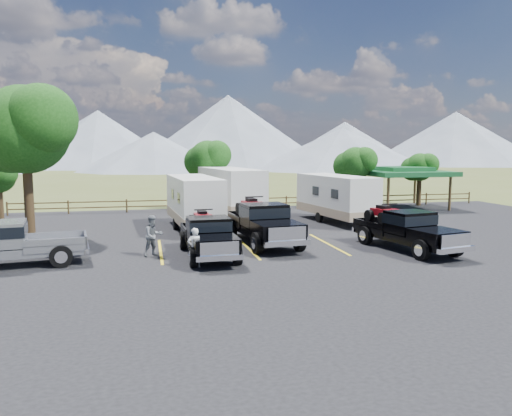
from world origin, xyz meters
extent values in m
plane|color=#4C5624|center=(0.00, 0.00, 0.00)|extent=(320.00, 320.00, 0.00)
cube|color=black|center=(0.00, 3.00, 0.02)|extent=(44.00, 34.00, 0.04)
cube|color=yellow|center=(-6.00, 4.00, 0.04)|extent=(0.12, 5.50, 0.01)
cube|color=yellow|center=(-2.00, 4.00, 0.04)|extent=(0.12, 5.50, 0.01)
cube|color=yellow|center=(2.00, 4.00, 0.04)|extent=(0.12, 5.50, 0.01)
cube|color=yellow|center=(6.00, 4.00, 0.04)|extent=(0.12, 5.50, 0.01)
cylinder|color=#302312|center=(-12.50, 9.00, 2.24)|extent=(0.48, 0.48, 4.48)
sphere|color=#133F0F|center=(-12.50, 9.00, 5.60)|extent=(4.48, 4.48, 4.48)
sphere|color=#133F0F|center=(-11.54, 8.20, 6.08)|extent=(3.52, 3.52, 3.52)
sphere|color=#133F0F|center=(-13.40, 9.70, 5.28)|extent=(3.84, 3.84, 3.84)
cylinder|color=#302312|center=(9.00, 17.00, 1.40)|extent=(0.39, 0.39, 2.80)
sphere|color=#133F0F|center=(9.00, 17.00, 3.50)|extent=(2.52, 2.52, 2.52)
sphere|color=#133F0F|center=(9.54, 16.55, 3.77)|extent=(1.98, 1.98, 1.98)
sphere|color=#133F0F|center=(8.50, 17.40, 3.32)|extent=(2.16, 2.16, 2.16)
cylinder|color=#302312|center=(15.00, 18.00, 1.26)|extent=(0.38, 0.38, 2.52)
sphere|color=#133F0F|center=(15.00, 18.00, 3.15)|extent=(2.24, 2.24, 2.24)
sphere|color=#133F0F|center=(15.48, 17.60, 3.39)|extent=(1.76, 1.76, 1.76)
sphere|color=#133F0F|center=(14.55, 18.35, 2.99)|extent=(1.92, 1.92, 1.92)
cylinder|color=#302312|center=(-2.00, 19.00, 1.54)|extent=(0.41, 0.41, 3.08)
sphere|color=#133F0F|center=(-2.00, 19.00, 3.85)|extent=(2.80, 2.80, 2.80)
sphere|color=#133F0F|center=(-1.40, 18.50, 4.15)|extent=(2.20, 2.20, 2.20)
sphere|color=#133F0F|center=(-2.56, 19.44, 3.65)|extent=(2.40, 2.40, 2.40)
cylinder|color=#302312|center=(-16.00, 17.00, 1.12)|extent=(0.36, 0.36, 2.24)
sphere|color=#133F0F|center=(-15.55, 16.62, 3.02)|extent=(1.65, 1.65, 1.65)
cylinder|color=#513D22|center=(-16.00, 18.50, 0.50)|extent=(0.12, 0.12, 1.00)
cylinder|color=#513D22|center=(-12.00, 18.50, 0.50)|extent=(0.12, 0.12, 1.00)
cylinder|color=#513D22|center=(-8.00, 18.50, 0.50)|extent=(0.12, 0.12, 1.00)
cylinder|color=#513D22|center=(-4.00, 18.50, 0.50)|extent=(0.12, 0.12, 1.00)
cylinder|color=#513D22|center=(0.00, 18.50, 0.50)|extent=(0.12, 0.12, 1.00)
cylinder|color=#513D22|center=(4.00, 18.50, 0.50)|extent=(0.12, 0.12, 1.00)
cylinder|color=#513D22|center=(8.00, 18.50, 0.50)|extent=(0.12, 0.12, 1.00)
cylinder|color=#513D22|center=(12.00, 18.50, 0.50)|extent=(0.12, 0.12, 1.00)
cylinder|color=#513D22|center=(16.00, 18.50, 0.50)|extent=(0.12, 0.12, 1.00)
cylinder|color=#513D22|center=(20.00, 18.50, 0.50)|extent=(0.12, 0.12, 1.00)
cube|color=#513D22|center=(2.00, 18.50, 0.45)|extent=(36.00, 0.06, 0.08)
cube|color=#513D22|center=(2.00, 18.50, 0.85)|extent=(36.00, 0.06, 0.08)
cylinder|color=#513D22|center=(10.50, 14.50, 1.30)|extent=(0.20, 0.20, 2.60)
cylinder|color=#513D22|center=(10.50, 19.50, 1.30)|extent=(0.20, 0.20, 2.60)
cylinder|color=#513D22|center=(15.50, 14.50, 1.30)|extent=(0.20, 0.20, 2.60)
cylinder|color=#513D22|center=(15.50, 19.50, 1.30)|extent=(0.20, 0.20, 2.60)
cube|color=#19572B|center=(13.00, 17.00, 2.75)|extent=(6.20, 6.20, 0.35)
cube|color=#19572B|center=(13.00, 17.00, 3.05)|extent=(3.50, 3.50, 0.35)
cone|color=slate|center=(-18.00, 112.00, 7.00)|extent=(44.00, 44.00, 14.00)
cone|color=slate|center=(14.00, 108.00, 9.00)|extent=(52.00, 52.00, 18.00)
cone|color=slate|center=(48.00, 114.00, 6.00)|extent=(40.00, 40.00, 12.00)
cone|color=slate|center=(80.00, 110.00, 7.50)|extent=(50.00, 50.00, 15.00)
cone|color=slate|center=(-5.00, 87.00, 4.00)|extent=(32.00, 32.00, 8.00)
cone|color=slate|center=(35.00, 84.00, 4.50)|extent=(40.00, 40.00, 9.00)
cube|color=black|center=(-4.02, 2.46, 0.62)|extent=(1.90, 5.34, 0.33)
cube|color=black|center=(-3.96, 0.68, 0.97)|extent=(1.84, 1.73, 0.46)
cube|color=black|center=(-4.02, 2.35, 1.29)|extent=(1.79, 1.51, 0.93)
cube|color=black|center=(-4.02, 2.35, 1.43)|extent=(1.83, 1.56, 0.42)
cube|color=black|center=(-4.08, 4.12, 0.88)|extent=(1.86, 2.29, 0.51)
cube|color=silver|center=(-3.92, -0.26, 0.92)|extent=(1.48, 0.13, 0.51)
cube|color=silver|center=(-3.92, -0.32, 0.57)|extent=(1.82, 0.23, 0.20)
cube|color=silver|center=(-4.12, 5.23, 0.57)|extent=(1.82, 0.21, 0.20)
cylinder|color=black|center=(-4.82, 0.59, 0.46)|extent=(0.31, 0.84, 0.83)
cylinder|color=black|center=(-3.08, 0.66, 0.46)|extent=(0.31, 0.84, 0.83)
cylinder|color=black|center=(-4.96, 4.26, 0.46)|extent=(0.31, 0.84, 0.83)
cylinder|color=black|center=(-3.22, 4.32, 0.46)|extent=(0.31, 0.84, 0.83)
cube|color=maroon|center=(-4.08, 4.12, 1.50)|extent=(0.69, 1.23, 0.32)
cube|color=black|center=(-4.08, 4.12, 1.73)|extent=(0.40, 0.71, 0.17)
cube|color=maroon|center=(-4.06, 3.61, 1.60)|extent=(0.75, 0.35, 0.20)
cylinder|color=black|center=(-4.07, 3.71, 1.92)|extent=(0.83, 0.09, 0.06)
cylinder|color=black|center=(-4.48, 3.60, 1.32)|extent=(0.26, 0.53, 0.52)
cylinder|color=black|center=(-3.65, 3.63, 1.32)|extent=(0.26, 0.53, 0.52)
cylinder|color=black|center=(-4.52, 4.62, 1.32)|extent=(0.26, 0.53, 0.52)
cylinder|color=black|center=(-3.69, 4.65, 1.32)|extent=(0.26, 0.53, 0.52)
cube|color=black|center=(-1.07, 4.72, 0.71)|extent=(2.55, 6.24, 0.38)
cube|color=black|center=(-0.87, 2.68, 1.11)|extent=(2.23, 2.11, 0.53)
cube|color=black|center=(-1.06, 4.59, 1.48)|extent=(2.16, 1.85, 1.07)
cube|color=black|center=(-1.06, 4.59, 1.64)|extent=(2.21, 1.92, 0.48)
cube|color=black|center=(-1.26, 6.63, 1.00)|extent=(2.29, 2.75, 0.59)
cube|color=silver|center=(-0.76, 1.60, 1.05)|extent=(1.71, 0.25, 0.59)
cube|color=silver|center=(-0.75, 1.54, 0.65)|extent=(2.10, 0.40, 0.23)
cube|color=silver|center=(-1.39, 7.90, 0.65)|extent=(2.10, 0.38, 0.23)
cylinder|color=black|center=(-1.86, 2.52, 0.52)|extent=(0.41, 0.99, 0.96)
cylinder|color=black|center=(0.14, 2.72, 0.52)|extent=(0.41, 0.99, 0.96)
cylinder|color=black|center=(-2.27, 6.72, 0.52)|extent=(0.41, 0.99, 0.96)
cylinder|color=black|center=(-0.28, 6.92, 0.52)|extent=(0.41, 0.99, 0.96)
cube|color=maroon|center=(-1.26, 6.63, 1.72)|extent=(0.88, 1.45, 0.37)
cube|color=black|center=(-1.26, 6.63, 1.99)|extent=(0.50, 0.84, 0.19)
cube|color=maroon|center=(-1.20, 6.05, 1.83)|extent=(0.89, 0.46, 0.23)
cylinder|color=black|center=(-1.21, 6.15, 2.20)|extent=(0.96, 0.16, 0.06)
cylinder|color=black|center=(-1.68, 6.00, 1.51)|extent=(0.33, 0.62, 0.60)
cylinder|color=black|center=(-0.72, 6.09, 1.51)|extent=(0.33, 0.62, 0.60)
cylinder|color=black|center=(-1.79, 7.16, 1.51)|extent=(0.33, 0.62, 0.60)
cylinder|color=black|center=(-0.84, 7.26, 1.51)|extent=(0.33, 0.62, 0.60)
cube|color=black|center=(5.00, 1.86, 0.65)|extent=(2.85, 5.78, 0.35)
cube|color=black|center=(5.37, 0.04, 1.01)|extent=(2.18, 2.08, 0.49)
cube|color=black|center=(5.02, 1.75, 1.35)|extent=(2.09, 1.85, 0.97)
cube|color=black|center=(5.02, 1.75, 1.50)|extent=(2.14, 1.91, 0.44)
cube|color=black|center=(4.65, 3.58, 0.92)|extent=(2.29, 2.66, 0.53)
cube|color=silver|center=(5.57, -0.94, 0.96)|extent=(1.54, 0.38, 0.53)
cube|color=silver|center=(5.58, -0.99, 0.59)|extent=(1.90, 0.55, 0.21)
cube|color=silver|center=(4.42, 4.72, 0.59)|extent=(1.90, 0.53, 0.21)
cylinder|color=black|center=(4.49, -0.20, 0.48)|extent=(0.46, 0.91, 0.87)
cylinder|color=black|center=(6.28, 0.16, 0.48)|extent=(0.46, 0.91, 0.87)
cylinder|color=black|center=(3.72, 3.57, 0.48)|extent=(0.46, 0.91, 0.87)
cylinder|color=black|center=(5.51, 3.93, 0.48)|extent=(0.46, 0.91, 0.87)
cube|color=maroon|center=(4.65, 3.58, 1.58)|extent=(0.92, 1.37, 0.34)
cube|color=black|center=(4.65, 3.58, 1.82)|extent=(0.53, 0.79, 0.17)
cube|color=maroon|center=(4.76, 3.05, 1.67)|extent=(0.83, 0.49, 0.21)
cylinder|color=black|center=(4.74, 3.15, 2.01)|extent=(0.87, 0.23, 0.06)
cylinder|color=black|center=(4.33, 2.97, 1.38)|extent=(0.36, 0.58, 0.54)
cylinder|color=black|center=(5.19, 3.14, 1.38)|extent=(0.36, 0.58, 0.54)
cylinder|color=black|center=(4.12, 4.01, 1.38)|extent=(0.36, 0.58, 0.54)
cylinder|color=black|center=(4.98, 4.19, 1.38)|extent=(0.36, 0.58, 0.54)
cube|color=silver|center=(-3.93, 9.79, 1.80)|extent=(2.78, 7.10, 2.50)
cube|color=gray|center=(-3.93, 9.79, 0.83)|extent=(2.80, 7.13, 0.56)
cube|color=black|center=(-4.90, 7.97, 2.05)|extent=(0.09, 0.83, 0.56)
cube|color=black|center=(-2.67, 8.15, 2.05)|extent=(0.09, 0.83, 0.56)
cylinder|color=black|center=(-4.99, 9.99, 0.36)|extent=(0.28, 0.66, 0.65)
cylinder|color=black|center=(-2.91, 10.15, 0.36)|extent=(0.28, 0.66, 0.65)
cube|color=black|center=(-3.58, 5.50, 0.50)|extent=(0.25, 1.67, 0.09)
cube|color=silver|center=(-1.06, 14.49, 1.96)|extent=(3.58, 7.85, 2.72)
cube|color=gray|center=(-1.06, 14.49, 0.90)|extent=(3.61, 7.89, 0.60)
cube|color=black|center=(-1.97, 12.43, 2.23)|extent=(0.16, 0.90, 0.60)
cube|color=black|center=(0.44, 12.82, 2.23)|extent=(0.16, 0.90, 0.60)
cylinder|color=black|center=(-2.23, 14.61, 0.39)|extent=(0.36, 0.74, 0.71)
cylinder|color=black|center=(0.01, 14.97, 0.39)|extent=(0.36, 0.74, 0.71)
cube|color=black|center=(-0.32, 9.86, 0.54)|extent=(0.41, 1.81, 0.10)
cube|color=silver|center=(5.02, 10.76, 1.75)|extent=(3.18, 7.01, 2.43)
cube|color=gray|center=(5.02, 10.76, 0.81)|extent=(3.20, 7.05, 0.54)
cube|color=black|center=(4.20, 8.93, 2.00)|extent=(0.14, 0.80, 0.54)
cube|color=black|center=(6.36, 9.26, 2.00)|extent=(0.14, 0.80, 0.54)
cylinder|color=black|center=(3.98, 10.88, 0.36)|extent=(0.32, 0.66, 0.63)
cylinder|color=black|center=(5.99, 11.19, 0.36)|extent=(0.32, 0.66, 0.63)
cube|color=black|center=(5.67, 6.62, 0.49)|extent=(0.36, 1.62, 0.09)
cube|color=gray|center=(-11.88, 2.32, 0.65)|extent=(5.70, 2.56, 0.35)
cube|color=gray|center=(-12.00, 2.30, 1.34)|extent=(1.75, 2.01, 0.97)
cube|color=black|center=(-12.00, 2.30, 1.49)|extent=(1.82, 2.06, 0.43)
cube|color=gray|center=(-10.16, 2.57, 0.91)|extent=(2.56, 2.17, 0.53)
cube|color=silver|center=(-9.02, 2.74, 0.59)|extent=(0.43, 1.89, 0.21)
cylinder|color=black|center=(-10.12, 3.50, 0.47)|extent=(0.90, 0.41, 0.87)
cylinder|color=black|center=(-9.86, 1.70, 0.47)|extent=(0.90, 0.41, 0.87)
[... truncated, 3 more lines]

